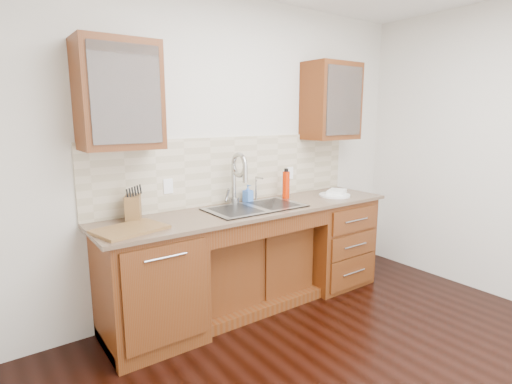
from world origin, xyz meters
TOP-DOWN VIEW (x-y plane):
  - wall_back at (0.00, 1.80)m, footprint 4.00×0.10m
  - base_cabinet_left at (-0.95, 1.44)m, footprint 0.70×0.62m
  - base_cabinet_center at (0.00, 1.53)m, footprint 1.20×0.44m
  - base_cabinet_right at (0.95, 1.44)m, footprint 0.70×0.62m
  - countertop at (0.00, 1.43)m, footprint 2.70×0.65m
  - backsplash at (0.00, 1.74)m, footprint 2.70×0.02m
  - sink at (0.00, 1.41)m, footprint 0.84×0.46m
  - faucet at (-0.07, 1.64)m, footprint 0.04×0.04m
  - filter_tap at (0.18, 1.65)m, footprint 0.02×0.02m
  - upper_cabinet_left at (-1.05, 1.58)m, footprint 0.55×0.34m
  - upper_cabinet_right at (1.05, 1.58)m, footprint 0.55×0.34m
  - outlet_left at (-0.65, 1.73)m, footprint 0.08×0.01m
  - outlet_right at (0.65, 1.73)m, footprint 0.08×0.01m
  - soap_bottle at (0.08, 1.64)m, footprint 0.09×0.09m
  - water_bottle at (0.48, 1.58)m, footprint 0.09×0.09m
  - plate at (0.93, 1.37)m, footprint 0.31×0.31m
  - dish_towel at (0.99, 1.41)m, footprint 0.27×0.24m
  - knife_block at (-0.99, 1.61)m, footprint 0.17×0.20m
  - cutting_board at (-1.10, 1.35)m, footprint 0.52×0.42m
  - cup_left_a at (-1.16, 1.58)m, footprint 0.17×0.17m
  - cup_left_b at (-0.99, 1.58)m, footprint 0.11×0.11m
  - cup_right_a at (0.92, 1.58)m, footprint 0.13×0.13m
  - cup_right_b at (1.13, 1.58)m, footprint 0.10×0.10m

SIDE VIEW (x-z plane):
  - base_cabinet_center at x=0.00m, z-range 0.00..0.70m
  - base_cabinet_left at x=-0.95m, z-range 0.00..0.88m
  - base_cabinet_right at x=0.95m, z-range 0.00..0.88m
  - sink at x=0.00m, z-range 0.73..0.92m
  - countertop at x=0.00m, z-range 0.88..0.91m
  - plate at x=0.93m, z-range 0.91..0.93m
  - cutting_board at x=-1.10m, z-range 0.91..0.93m
  - dish_towel at x=0.99m, z-range 0.93..0.96m
  - soap_bottle at x=0.08m, z-range 0.91..1.07m
  - knife_block at x=-0.99m, z-range 0.91..1.10m
  - filter_tap at x=0.18m, z-range 0.91..1.15m
  - water_bottle at x=0.48m, z-range 0.91..1.17m
  - faucet at x=-0.07m, z-range 0.91..1.31m
  - outlet_left at x=-0.65m, z-range 1.06..1.18m
  - outlet_right at x=0.65m, z-range 1.06..1.18m
  - backsplash at x=0.00m, z-range 0.91..1.50m
  - wall_back at x=0.00m, z-range 0.00..2.70m
  - cup_right_b at x=1.13m, z-range 1.72..1.81m
  - cup_left_b at x=-0.99m, z-range 1.72..1.82m
  - cup_left_a at x=-1.16m, z-range 1.72..1.83m
  - cup_right_a at x=0.92m, z-range 1.73..1.83m
  - upper_cabinet_left at x=-1.05m, z-range 1.45..2.20m
  - upper_cabinet_right at x=1.05m, z-range 1.45..2.20m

